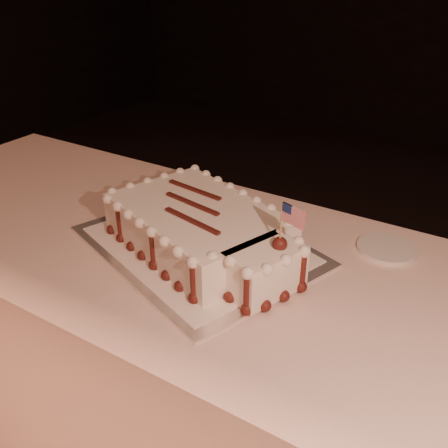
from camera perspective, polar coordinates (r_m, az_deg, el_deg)
The scene contains 5 objects.
banquet_table at distance 1.49m, azimuth 0.16°, elevation -16.18°, with size 2.40×0.80×0.75m, color beige.
cake_board at distance 1.30m, azimuth -2.99°, elevation -2.51°, with size 0.59×0.44×0.01m, color silver.
doily at distance 1.30m, azimuth -2.99°, elevation -2.32°, with size 0.53×0.40×0.00m, color white.
sheet_cake at distance 1.25m, azimuth -2.21°, elevation -0.80°, with size 0.59×0.44×0.22m.
side_plate at distance 1.36m, azimuth 18.12°, elevation -2.67°, with size 0.15×0.15×0.01m, color silver.
Camera 1 is at (0.55, -0.30, 1.43)m, focal length 40.00 mm.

